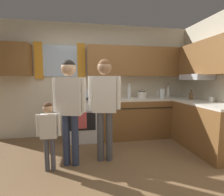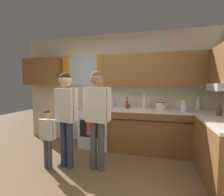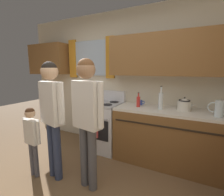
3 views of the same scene
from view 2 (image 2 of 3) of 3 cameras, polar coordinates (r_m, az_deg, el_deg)
The scene contains 14 objects.
ground_plane at distance 2.69m, azimuth -10.86°, elevation -27.33°, with size 12.00×12.00×0.00m, color brown.
back_wall_unit at distance 3.99m, azimuth 1.46°, elevation 5.30°, with size 4.60×0.42×2.60m.
kitchen_counter_run at distance 3.43m, azimuth 22.47°, elevation -12.26°, with size 2.24×1.89×0.90m.
stove_oven at distance 3.95m, azimuth -5.10°, elevation -9.44°, with size 0.68×0.67×1.10m.
bottle_milk_white at distance 3.91m, azimuth 27.14°, elevation -1.84°, with size 0.08×0.08×0.31m.
bottle_squat_brown at distance 3.36m, azimuth 32.52°, elevation -3.76°, with size 0.08×0.08×0.21m.
bottle_tall_clear at distance 3.59m, azimuth 10.76°, elevation -1.60°, with size 0.07×0.07×0.37m.
bottle_sauce_red at distance 3.64m, azimuth 5.06°, elevation -2.21°, with size 0.06×0.06×0.25m.
mug_cobalt_blue at distance 3.82m, azimuth 5.33°, elevation -2.66°, with size 0.11×0.07×0.08m.
stovetop_kettle at distance 3.67m, azimuth 16.09°, elevation -2.28°, with size 0.27×0.20×0.21m.
water_pitcher at distance 3.54m, azimuth 23.00°, elevation -2.45°, with size 0.19×0.11×0.22m.
adult_holding_child at distance 2.94m, azimuth -15.34°, elevation -3.48°, with size 0.49×0.24×1.62m.
adult_in_plaid at distance 2.76m, azimuth -5.12°, elevation -3.51°, with size 0.50×0.22×1.64m.
small_child at distance 3.08m, azimuth -21.06°, elevation -10.60°, with size 0.34×0.14×1.01m.
Camera 2 is at (1.01, -2.05, 1.42)m, focal length 27.00 mm.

